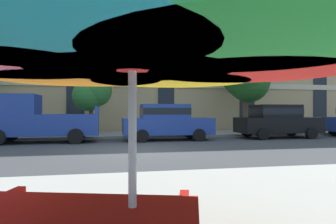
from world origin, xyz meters
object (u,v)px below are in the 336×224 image
object	(u,v)px
pickup_blue	(36,120)
sedan_blue	(166,121)
street_tree_middle	(92,93)
sedan_black	(277,120)
street_tree_right	(247,78)
patio_umbrella	(132,39)

from	to	relation	value
pickup_blue	sedan_blue	world-z (taller)	pickup_blue
pickup_blue	street_tree_middle	world-z (taller)	street_tree_middle
sedan_black	street_tree_right	distance (m)	3.89
sedan_blue	sedan_black	world-z (taller)	same
street_tree_middle	street_tree_right	bearing A→B (deg)	-0.07
pickup_blue	sedan_blue	distance (m)	6.07
pickup_blue	sedan_blue	xyz separation A→B (m)	(6.07, -0.00, -0.08)
pickup_blue	street_tree_right	bearing A→B (deg)	13.80
street_tree_middle	patio_umbrella	bearing A→B (deg)	-86.44
pickup_blue	patio_umbrella	size ratio (longest dim) A/B	1.53
sedan_black	patio_umbrella	size ratio (longest dim) A/B	1.32
sedan_blue	patio_umbrella	distance (m)	13.03
pickup_blue	street_tree_right	world-z (taller)	street_tree_right
pickup_blue	street_tree_right	size ratio (longest dim) A/B	0.96
patio_umbrella	sedan_blue	bearing A→B (deg)	77.80
sedan_blue	street_tree_middle	xyz separation A→B (m)	(-3.72, 2.90, 1.52)
street_tree_right	street_tree_middle	bearing A→B (deg)	179.93
pickup_blue	patio_umbrella	world-z (taller)	patio_umbrella
street_tree_middle	street_tree_right	distance (m)	9.46
street_tree_right	patio_umbrella	distance (m)	17.79
sedan_black	street_tree_middle	xyz separation A→B (m)	(-9.76, 2.90, 1.52)
pickup_blue	sedan_black	bearing A→B (deg)	-0.00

